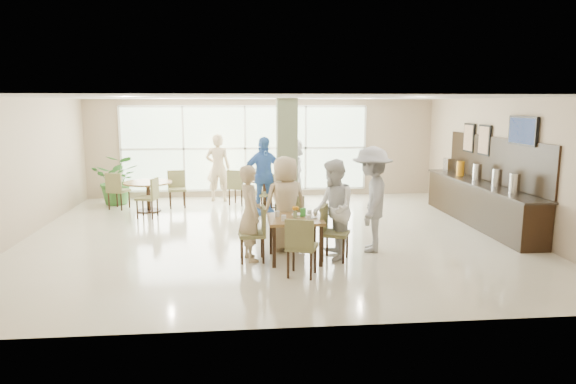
{
  "coord_description": "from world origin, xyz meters",
  "views": [
    {
      "loc": [
        -0.66,
        -10.33,
        2.7
      ],
      "look_at": [
        0.2,
        -1.2,
        1.1
      ],
      "focal_mm": 32.0,
      "sensor_mm": 36.0,
      "label": 1
    }
  ],
  "objects": [
    {
      "name": "adult_b",
      "position": [
        0.74,
        3.0,
        0.89
      ],
      "size": [
        0.8,
        1.69,
        1.78
      ],
      "primitive_type": "imported",
      "rotation": [
        0.0,
        0.0,
        -1.52
      ],
      "color": "white",
      "rests_on": "ground"
    },
    {
      "name": "room_shell",
      "position": [
        0.0,
        0.0,
        1.7
      ],
      "size": [
        10.0,
        10.0,
        10.0
      ],
      "color": "white",
      "rests_on": "ground"
    },
    {
      "name": "window_bank",
      "position": [
        -0.5,
        4.46,
        1.4
      ],
      "size": [
        7.0,
        0.04,
        7.0
      ],
      "color": "silver",
      "rests_on": "ground"
    },
    {
      "name": "chairs_main_table",
      "position": [
        0.27,
        -1.81,
        0.47
      ],
      "size": [
        1.96,
        2.12,
        0.95
      ],
      "color": "brown",
      "rests_on": "ground"
    },
    {
      "name": "adult_standing",
      "position": [
        -1.27,
        3.8,
        0.93
      ],
      "size": [
        0.73,
        0.52,
        1.87
      ],
      "primitive_type": "imported",
      "rotation": [
        0.0,
        0.0,
        3.03
      ],
      "color": "tan",
      "rests_on": "ground"
    },
    {
      "name": "wall_tv",
      "position": [
        4.94,
        -0.6,
        2.15
      ],
      "size": [
        0.06,
        1.0,
        0.58
      ],
      "color": "black",
      "rests_on": "ground"
    },
    {
      "name": "framed_art_a",
      "position": [
        4.95,
        1.0,
        1.85
      ],
      "size": [
        0.05,
        0.55,
        0.7
      ],
      "color": "black",
      "rests_on": "ground"
    },
    {
      "name": "chairs_table_right",
      "position": [
        -0.02,
        2.91,
        0.47
      ],
      "size": [
        1.99,
        1.79,
        0.95
      ],
      "color": "brown",
      "rests_on": "ground"
    },
    {
      "name": "chairs_table_left",
      "position": [
        -2.98,
        2.62,
        0.47
      ],
      "size": [
        2.02,
        1.7,
        0.95
      ],
      "color": "brown",
      "rests_on": "ground"
    },
    {
      "name": "round_table_left",
      "position": [
        -2.97,
        2.61,
        0.59
      ],
      "size": [
        1.2,
        1.2,
        0.75
      ],
      "color": "brown",
      "rests_on": "ground"
    },
    {
      "name": "teen_standing",
      "position": [
        1.72,
        -1.34,
        0.97
      ],
      "size": [
        1.04,
        1.4,
        1.93
      ],
      "primitive_type": "imported",
      "rotation": [
        0.0,
        0.0,
        -1.86
      ],
      "color": "#A1A1A3",
      "rests_on": "ground"
    },
    {
      "name": "main_table",
      "position": [
        0.27,
        -1.79,
        0.65
      ],
      "size": [
        0.93,
        0.93,
        0.75
      ],
      "color": "brown",
      "rests_on": "ground"
    },
    {
      "name": "teen_far",
      "position": [
        0.16,
        -1.13,
        0.88
      ],
      "size": [
        0.96,
        0.71,
        1.75
      ],
      "primitive_type": "imported",
      "rotation": [
        0.0,
        0.0,
        3.46
      ],
      "color": "tan",
      "rests_on": "ground"
    },
    {
      "name": "round_table_right",
      "position": [
        -0.03,
        2.89,
        0.59
      ],
      "size": [
        1.19,
        1.19,
        0.75
      ],
      "color": "brown",
      "rests_on": "ground"
    },
    {
      "name": "column",
      "position": [
        0.4,
        1.2,
        1.4
      ],
      "size": [
        0.45,
        0.45,
        2.8
      ],
      "primitive_type": "cube",
      "color": "#686C4B",
      "rests_on": "ground"
    },
    {
      "name": "ground",
      "position": [
        0.0,
        0.0,
        0.0
      ],
      "size": [
        10.0,
        10.0,
        0.0
      ],
      "primitive_type": "plane",
      "color": "beige",
      "rests_on": "ground"
    },
    {
      "name": "adult_a",
      "position": [
        -0.1,
        2.01,
        0.95
      ],
      "size": [
        1.25,
        0.94,
        1.9
      ],
      "primitive_type": "imported",
      "rotation": [
        0.0,
        0.0,
        0.3
      ],
      "color": "#3E6EBB",
      "rests_on": "ground"
    },
    {
      "name": "teen_left",
      "position": [
        -0.5,
        -1.7,
        0.83
      ],
      "size": [
        0.54,
        0.69,
        1.66
      ],
      "primitive_type": "imported",
      "rotation": [
        0.0,
        0.0,
        1.83
      ],
      "color": "tan",
      "rests_on": "ground"
    },
    {
      "name": "potted_plant",
      "position": [
        -3.93,
        3.6,
        0.67
      ],
      "size": [
        1.29,
        1.29,
        1.34
      ],
      "primitive_type": "imported",
      "rotation": [
        0.0,
        0.0,
        -0.08
      ],
      "color": "#346D2B",
      "rests_on": "ground"
    },
    {
      "name": "tabletop_clutter",
      "position": [
        0.29,
        -1.81,
        0.81
      ],
      "size": [
        0.71,
        0.74,
        0.21
      ],
      "color": "white",
      "rests_on": "main_table"
    },
    {
      "name": "teen_right",
      "position": [
        0.94,
        -1.75,
        0.87
      ],
      "size": [
        0.68,
        0.86,
        1.75
      ],
      "primitive_type": "imported",
      "rotation": [
        0.0,
        0.0,
        -1.55
      ],
      "color": "white",
      "rests_on": "ground"
    },
    {
      "name": "buffet_counter",
      "position": [
        4.7,
        0.51,
        0.55
      ],
      "size": [
        0.64,
        4.7,
        1.95
      ],
      "color": "black",
      "rests_on": "ground"
    },
    {
      "name": "framed_art_b",
      "position": [
        4.95,
        1.8,
        1.85
      ],
      "size": [
        0.05,
        0.55,
        0.7
      ],
      "color": "black",
      "rests_on": "ground"
    }
  ]
}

